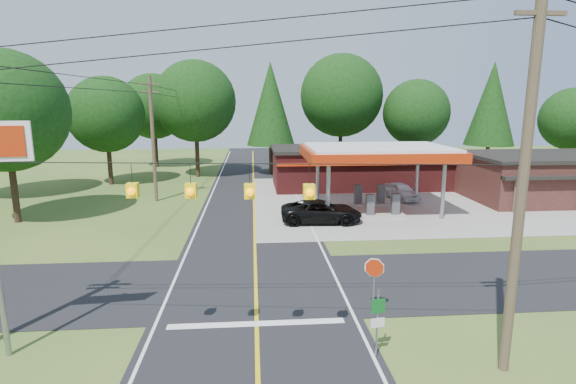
{
  "coord_description": "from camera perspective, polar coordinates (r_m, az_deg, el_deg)",
  "views": [
    {
      "loc": [
        -0.05,
        -18.83,
        8.04
      ],
      "look_at": [
        2.0,
        7.0,
        2.8
      ],
      "focal_mm": 28.0,
      "sensor_mm": 36.0,
      "label": 1
    }
  ],
  "objects": [
    {
      "name": "ground",
      "position": [
        20.47,
        -4.12,
        -11.72
      ],
      "size": [
        120.0,
        120.0,
        0.0
      ],
      "primitive_type": "plane",
      "color": "#395A1F",
      "rests_on": "ground"
    },
    {
      "name": "main_highway",
      "position": [
        20.47,
        -4.12,
        -11.69
      ],
      "size": [
        8.0,
        120.0,
        0.02
      ],
      "primitive_type": "cube",
      "color": "black",
      "rests_on": "ground"
    },
    {
      "name": "cross_road",
      "position": [
        20.47,
        -4.12,
        -11.68
      ],
      "size": [
        70.0,
        7.0,
        0.02
      ],
      "primitive_type": "cube",
      "color": "black",
      "rests_on": "ground"
    },
    {
      "name": "lane_center_yellow",
      "position": [
        20.46,
        -4.12,
        -11.65
      ],
      "size": [
        0.15,
        110.0,
        0.0
      ],
      "primitive_type": "cube",
      "color": "yellow",
      "rests_on": "main_highway"
    },
    {
      "name": "gas_canopy",
      "position": [
        33.31,
        11.3,
        4.71
      ],
      "size": [
        10.6,
        7.4,
        4.88
      ],
      "color": "gray",
      "rests_on": "ground"
    },
    {
      "name": "convenience_store",
      "position": [
        43.44,
        8.9,
        3.19
      ],
      "size": [
        16.4,
        7.55,
        3.8
      ],
      "color": "#581919",
      "rests_on": "ground"
    },
    {
      "name": "utility_pole_near_right",
      "position": [
        14.19,
        27.7,
        1.69
      ],
      "size": [
        1.8,
        0.3,
        11.5
      ],
      "color": "#473828",
      "rests_on": "ground"
    },
    {
      "name": "utility_pole_far_left",
      "position": [
        37.78,
        -16.79,
        6.64
      ],
      "size": [
        1.8,
        0.3,
        10.0
      ],
      "color": "#473828",
      "rests_on": "ground"
    },
    {
      "name": "utility_pole_north",
      "position": [
        54.31,
        -11.46,
        7.73
      ],
      "size": [
        0.3,
        0.3,
        9.5
      ],
      "color": "#473828",
      "rests_on": "ground"
    },
    {
      "name": "overhead_beacons",
      "position": [
        12.99,
        -8.69,
        3.22
      ],
      "size": [
        17.04,
        2.04,
        1.03
      ],
      "color": "black",
      "rests_on": "ground"
    },
    {
      "name": "treeline_backdrop",
      "position": [
        42.85,
        -3.44,
        10.67
      ],
      "size": [
        70.27,
        51.59,
        13.3
      ],
      "color": "#332316",
      "rests_on": "ground"
    },
    {
      "name": "suv_car",
      "position": [
        30.3,
        4.24,
        -2.51
      ],
      "size": [
        5.75,
        5.75,
        1.51
      ],
      "primitive_type": "imported",
      "rotation": [
        0.0,
        0.0,
        1.51
      ],
      "color": "black",
      "rests_on": "ground"
    },
    {
      "name": "sedan_car",
      "position": [
        38.59,
        14.15,
        0.11
      ],
      "size": [
        4.9,
        4.9,
        1.39
      ],
      "primitive_type": "imported",
      "rotation": [
        0.0,
        0.0,
        0.23
      ],
      "color": "white",
      "rests_on": "ground"
    },
    {
      "name": "octagonal_stop_sign",
      "position": [
        17.65,
        10.9,
        -10.0
      ],
      "size": [
        0.74,
        0.33,
        2.23
      ],
      "color": "gray",
      "rests_on": "ground"
    },
    {
      "name": "route_sign_post",
      "position": [
        14.95,
        11.31,
        -15.36
      ],
      "size": [
        0.46,
        0.12,
        2.27
      ],
      "color": "gray",
      "rests_on": "ground"
    }
  ]
}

